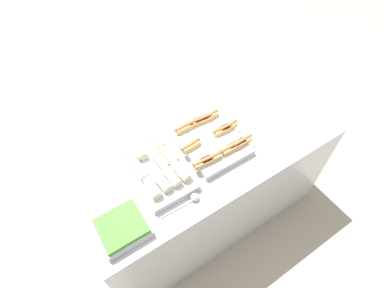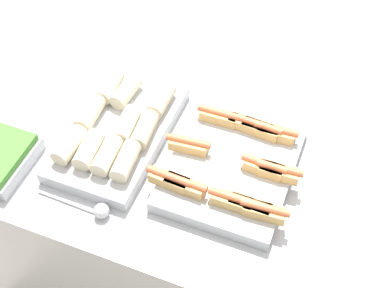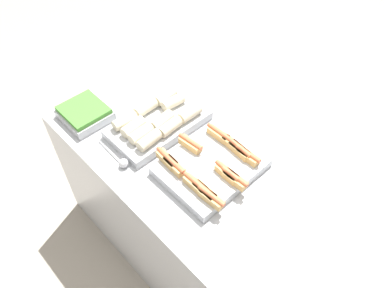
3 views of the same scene
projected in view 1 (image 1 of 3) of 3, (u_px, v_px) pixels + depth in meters
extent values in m
plane|color=#ADA393|center=(202.00, 208.00, 2.64)|extent=(12.00, 12.00, 0.00)
cube|color=#B7BABF|center=(203.00, 181.00, 2.30)|extent=(1.77, 0.84, 0.89)
cube|color=#B7BABF|center=(209.00, 141.00, 1.95)|extent=(0.38, 0.47, 0.05)
cube|color=tan|center=(222.00, 130.00, 1.95)|extent=(0.13, 0.05, 0.04)
cylinder|color=#D66B42|center=(222.00, 128.00, 1.93)|extent=(0.14, 0.03, 0.02)
cube|color=tan|center=(184.00, 128.00, 1.96)|extent=(0.12, 0.05, 0.04)
cylinder|color=#D66B42|center=(184.00, 126.00, 1.95)|extent=(0.14, 0.02, 0.02)
cube|color=tan|center=(191.00, 146.00, 1.86)|extent=(0.13, 0.05, 0.04)
cylinder|color=#D66B42|center=(191.00, 144.00, 1.85)|extent=(0.14, 0.03, 0.02)
cube|color=tan|center=(210.00, 159.00, 1.80)|extent=(0.13, 0.05, 0.04)
cylinder|color=#D66B42|center=(210.00, 157.00, 1.79)|extent=(0.14, 0.03, 0.02)
cube|color=tan|center=(228.00, 127.00, 1.97)|extent=(0.13, 0.05, 0.04)
cylinder|color=#D66B42|center=(228.00, 125.00, 1.95)|extent=(0.14, 0.03, 0.02)
cube|color=tan|center=(230.00, 149.00, 1.85)|extent=(0.12, 0.04, 0.04)
cylinder|color=#D66B42|center=(230.00, 147.00, 1.84)|extent=(0.14, 0.02, 0.02)
cube|color=tan|center=(236.00, 144.00, 1.87)|extent=(0.12, 0.05, 0.04)
cylinder|color=#D66B42|center=(237.00, 142.00, 1.86)|extent=(0.14, 0.02, 0.02)
cube|color=tan|center=(203.00, 120.00, 2.01)|extent=(0.13, 0.05, 0.04)
cylinder|color=#D66B42|center=(203.00, 117.00, 1.99)|extent=(0.14, 0.03, 0.02)
cube|color=tan|center=(203.00, 162.00, 1.79)|extent=(0.13, 0.05, 0.04)
cylinder|color=#D66B42|center=(203.00, 160.00, 1.77)|extent=(0.14, 0.03, 0.02)
cube|color=tan|center=(209.00, 117.00, 2.03)|extent=(0.12, 0.05, 0.04)
cylinder|color=#D66B42|center=(209.00, 114.00, 2.01)|extent=(0.14, 0.03, 0.02)
cube|color=tan|center=(242.00, 142.00, 1.89)|extent=(0.13, 0.05, 0.04)
cylinder|color=#D66B42|center=(243.00, 140.00, 1.87)|extent=(0.14, 0.03, 0.02)
cube|color=tan|center=(197.00, 122.00, 2.00)|extent=(0.12, 0.05, 0.04)
cylinder|color=#D66B42|center=(197.00, 120.00, 1.98)|extent=(0.14, 0.03, 0.02)
cube|color=#B7BABF|center=(156.00, 168.00, 1.81)|extent=(0.30, 0.53, 0.05)
cylinder|color=beige|center=(160.00, 160.00, 1.78)|extent=(0.07, 0.14, 0.06)
cylinder|color=beige|center=(152.00, 188.00, 1.66)|extent=(0.07, 0.13, 0.06)
cylinder|color=beige|center=(169.00, 155.00, 1.81)|extent=(0.07, 0.13, 0.06)
cylinder|color=beige|center=(130.00, 154.00, 1.81)|extent=(0.07, 0.13, 0.06)
cylinder|color=beige|center=(140.00, 170.00, 1.74)|extent=(0.06, 0.13, 0.06)
cylinder|color=beige|center=(162.00, 182.00, 1.69)|extent=(0.07, 0.13, 0.06)
cylinder|color=beige|center=(181.00, 171.00, 1.73)|extent=(0.07, 0.13, 0.06)
cylinder|color=beige|center=(157.00, 141.00, 1.88)|extent=(0.06, 0.13, 0.06)
cylinder|color=beige|center=(139.00, 150.00, 1.83)|extent=(0.07, 0.13, 0.06)
cylinder|color=beige|center=(172.00, 177.00, 1.71)|extent=(0.07, 0.13, 0.06)
cube|color=#B7BABF|center=(122.00, 229.00, 1.57)|extent=(0.25, 0.23, 0.05)
cube|color=#4C9338|center=(121.00, 226.00, 1.54)|extent=(0.23, 0.22, 0.02)
cylinder|color=silver|center=(178.00, 209.00, 1.66)|extent=(0.22, 0.02, 0.01)
sphere|color=silver|center=(195.00, 197.00, 1.69)|extent=(0.05, 0.05, 0.05)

